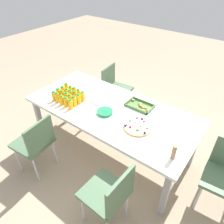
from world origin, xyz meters
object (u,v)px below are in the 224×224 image
object	(u,v)px
fruit_pizza	(138,126)
juice_bottle_12	(70,95)
juice_bottle_6	(62,95)
juice_bottle_9	(74,101)
juice_bottle_19	(83,96)
snack_tray	(140,106)
juice_bottle_14	(79,99)
juice_bottle_16	(71,91)
juice_bottle_5	(59,93)
juice_bottle_13	(75,96)
juice_bottle_3	(66,102)
chair_near_left	(36,142)
plate_stack	(105,112)
juice_bottle_4	(71,104)
juice_bottle_0	(54,96)
juice_bottle_7	(67,97)
napkin_stack	(98,101)
juice_bottle_18	(79,94)
chair_far_left	(114,86)
chair_near_right	(110,194)
party_table	(111,112)
juice_bottle_17	(74,92)
juice_bottle_1	(57,98)
juice_bottle_11	(67,93)
juice_bottle_15	(67,88)
cardboard_tube	(174,152)
juice_bottle_10	(63,91)
juice_bottle_8	(70,99)

from	to	relation	value
fruit_pizza	juice_bottle_12	bearing A→B (deg)	-177.40
juice_bottle_6	juice_bottle_9	distance (m)	0.23
juice_bottle_19	snack_tray	world-z (taller)	juice_bottle_19
juice_bottle_14	juice_bottle_16	size ratio (longest dim) A/B	0.99
juice_bottle_5	juice_bottle_13	size ratio (longest dim) A/B	0.99
juice_bottle_3	fruit_pizza	xyz separation A→B (m)	(0.93, 0.19, -0.05)
juice_bottle_9	juice_bottle_19	size ratio (longest dim) A/B	1.07
chair_near_left	plate_stack	distance (m)	0.89
juice_bottle_4	juice_bottle_13	size ratio (longest dim) A/B	0.93
juice_bottle_0	juice_bottle_7	bearing A→B (deg)	26.97
juice_bottle_4	napkin_stack	size ratio (longest dim) A/B	0.90
juice_bottle_18	juice_bottle_6	bearing A→B (deg)	-136.54
chair_far_left	chair_near_right	distance (m)	1.98
chair_near_right	fruit_pizza	size ratio (longest dim) A/B	2.58
party_table	juice_bottle_17	world-z (taller)	juice_bottle_17
juice_bottle_18	juice_bottle_1	bearing A→B (deg)	-123.52
juice_bottle_4	juice_bottle_11	size ratio (longest dim) A/B	0.99
juice_bottle_4	juice_bottle_18	xyz separation A→B (m)	(-0.08, 0.22, 0.00)
juice_bottle_15	fruit_pizza	world-z (taller)	juice_bottle_15
juice_bottle_0	juice_bottle_4	distance (m)	0.30
chair_far_left	plate_stack	bearing A→B (deg)	24.06
juice_bottle_6	juice_bottle_7	size ratio (longest dim) A/B	0.99
juice_bottle_19	cardboard_tube	xyz separation A→B (m)	(1.34, -0.21, 0.02)
chair_near_left	party_table	bearing A→B (deg)	-37.88
juice_bottle_14	juice_bottle_0	bearing A→B (deg)	-154.36
juice_bottle_12	juice_bottle_15	world-z (taller)	juice_bottle_15
chair_near_right	juice_bottle_15	size ratio (longest dim) A/B	5.52
juice_bottle_6	fruit_pizza	size ratio (longest dim) A/B	0.43
plate_stack	cardboard_tube	size ratio (longest dim) A/B	1.22
juice_bottle_11	juice_bottle_12	distance (m)	0.07
fruit_pizza	plate_stack	xyz separation A→B (m)	(-0.45, -0.02, 0.00)
chair_near_left	juice_bottle_11	xyz separation A→B (m)	(-0.11, 0.66, 0.30)
juice_bottle_10	juice_bottle_14	size ratio (longest dim) A/B	1.04
chair_far_left	juice_bottle_3	size ratio (longest dim) A/B	6.21
juice_bottle_1	juice_bottle_4	bearing A→B (deg)	1.58
party_table	juice_bottle_10	size ratio (longest dim) A/B	14.93
chair_far_left	juice_bottle_18	xyz separation A→B (m)	(0.06, -0.88, 0.30)
chair_near_left	juice_bottle_4	distance (m)	0.60
juice_bottle_12	juice_bottle_7	bearing A→B (deg)	-87.52
party_table	juice_bottle_3	distance (m)	0.57
juice_bottle_8	napkin_stack	size ratio (longest dim) A/B	0.93
juice_bottle_16	snack_tray	bearing A→B (deg)	19.89
chair_near_right	juice_bottle_3	distance (m)	1.23
juice_bottle_12	juice_bottle_3	bearing A→B (deg)	-62.31
juice_bottle_6	juice_bottle_18	xyz separation A→B (m)	(0.15, 0.14, 0.00)
chair_near_right	juice_bottle_17	bearing A→B (deg)	59.30
juice_bottle_17	chair_near_right	bearing A→B (deg)	-32.43
juice_bottle_13	juice_bottle_17	bearing A→B (deg)	139.61
juice_bottle_11	cardboard_tube	xyz separation A→B (m)	(1.56, -0.13, 0.01)
juice_bottle_14	snack_tray	size ratio (longest dim) A/B	0.42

